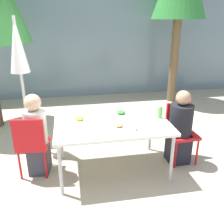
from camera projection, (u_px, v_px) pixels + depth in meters
The scene contains 14 objects.
ground_plane at pixel (112, 169), 3.63m from camera, with size 24.00×24.00×0.00m, color tan.
building_facade at pixel (87, 39), 6.48m from camera, with size 10.00×0.20×3.00m.
dining_table at pixel (112, 126), 3.38m from camera, with size 1.53×1.00×0.74m.
chair_left at pixel (32, 142), 3.31m from camera, with size 0.45×0.45×0.88m.
person_left at pixel (37, 136), 3.38m from camera, with size 0.30×0.30×1.15m.
chair_right at pixel (180, 128), 3.73m from camera, with size 0.41×0.41×0.88m.
person_right at pixel (180, 129), 3.64m from camera, with size 0.33×0.33×1.12m.
closed_umbrella at pixel (19, 58), 3.64m from camera, with size 0.36×0.36×2.09m.
plate_0 at pixel (79, 119), 3.40m from camera, with size 0.22×0.22×0.06m.
plate_1 at pixel (119, 126), 3.21m from camera, with size 0.20×0.20×0.06m.
plate_2 at pixel (121, 113), 3.61m from camera, with size 0.24×0.24×0.07m.
bottle at pixel (160, 112), 3.48m from camera, with size 0.06×0.06×0.18m.
drinking_cup at pixel (134, 126), 3.13m from camera, with size 0.07×0.07×0.10m.
salad_bowl at pixel (82, 112), 3.61m from camera, with size 0.18×0.18×0.06m.
Camera 1 is at (-0.54, -3.03, 2.09)m, focal length 40.00 mm.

